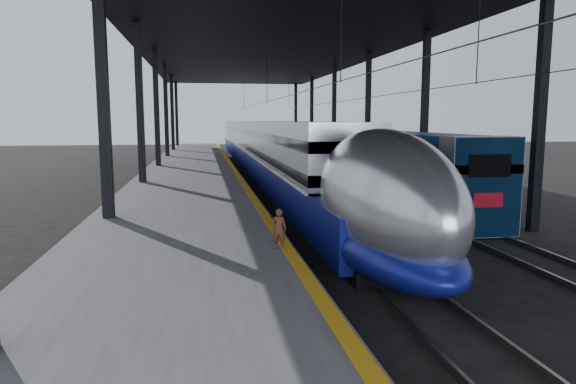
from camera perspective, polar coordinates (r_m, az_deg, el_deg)
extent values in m
plane|color=black|center=(13.29, 2.89, -10.29)|extent=(160.00, 160.00, 0.00)
cube|color=#4C4C4F|center=(32.54, -10.82, 1.35)|extent=(6.00, 80.00, 1.00)
cube|color=orange|center=(32.54, -5.90, 2.35)|extent=(0.30, 80.00, 0.01)
cube|color=slate|center=(32.83, -2.43, 0.81)|extent=(0.08, 80.00, 0.16)
cube|color=slate|center=(33.03, 0.05, 0.86)|extent=(0.08, 80.00, 0.16)
cube|color=slate|center=(33.80, 6.01, 0.98)|extent=(0.08, 80.00, 0.16)
cube|color=slate|center=(34.22, 8.34, 1.02)|extent=(0.08, 80.00, 0.16)
cube|color=black|center=(17.59, -19.78, 8.60)|extent=(0.35, 0.35, 9.00)
cube|color=black|center=(21.27, 26.20, 8.07)|extent=(0.35, 0.35, 9.00)
cube|color=black|center=(27.50, -16.10, 8.36)|extent=(0.35, 0.35, 9.00)
cube|color=black|center=(29.98, 14.93, 8.34)|extent=(0.35, 0.35, 9.00)
cube|color=black|center=(37.45, -14.37, 8.23)|extent=(0.35, 0.35, 9.00)
cube|color=black|center=(39.31, 8.85, 8.35)|extent=(0.35, 0.35, 9.00)
cube|color=black|center=(47.42, -13.37, 8.15)|extent=(0.35, 0.35, 9.00)
cube|color=black|center=(48.91, 5.13, 8.32)|extent=(0.35, 0.35, 9.00)
cube|color=black|center=(57.41, -12.72, 8.10)|extent=(0.35, 0.35, 9.00)
cube|color=black|center=(58.64, 2.64, 8.27)|extent=(0.35, 0.35, 9.00)
cube|color=black|center=(67.39, -12.26, 8.06)|extent=(0.35, 0.35, 9.00)
cube|color=black|center=(68.44, 0.86, 8.23)|extent=(0.35, 0.35, 9.00)
cube|color=black|center=(33.05, -1.41, 16.81)|extent=(18.00, 75.00, 0.45)
cylinder|color=slate|center=(32.70, -1.21, 10.30)|extent=(0.03, 74.00, 0.03)
cylinder|color=slate|center=(33.78, 7.34, 10.16)|extent=(0.03, 74.00, 0.03)
cube|color=silver|center=(44.83, -3.47, 5.42)|extent=(2.76, 57.00, 3.81)
cube|color=navy|center=(43.41, -3.25, 3.77)|extent=(2.84, 62.00, 1.48)
cube|color=silver|center=(44.85, -3.47, 4.87)|extent=(2.86, 57.00, 0.10)
cube|color=black|center=(44.80, -3.49, 6.82)|extent=(2.80, 57.00, 0.40)
cube|color=black|center=(44.83, -3.47, 5.42)|extent=(2.80, 57.00, 0.40)
ellipsoid|color=silver|center=(14.03, 10.32, -0.82)|extent=(2.76, 8.40, 3.81)
ellipsoid|color=navy|center=(14.24, 10.21, -5.18)|extent=(2.84, 8.40, 1.62)
ellipsoid|color=black|center=(11.54, 14.79, 1.00)|extent=(1.43, 2.20, 0.86)
cube|color=black|center=(14.42, 10.14, -8.10)|extent=(2.10, 2.60, 0.40)
cube|color=black|center=(35.58, -1.82, 1.56)|extent=(2.10, 2.60, 0.40)
cube|color=navy|center=(27.09, 11.59, 2.88)|extent=(2.58, 18.00, 3.50)
cube|color=gray|center=(19.53, 20.46, 0.63)|extent=(2.62, 1.20, 3.54)
cube|color=black|center=(18.92, 21.51, 2.74)|extent=(1.56, 0.06, 0.78)
cube|color=#A80C1B|center=(19.05, 21.33, -0.84)|extent=(1.10, 0.06, 0.51)
cube|color=gray|center=(45.29, 2.91, 5.00)|extent=(2.58, 18.00, 3.50)
cube|color=gray|center=(63.96, -0.77, 5.87)|extent=(2.58, 18.00, 3.50)
cube|color=black|center=(21.87, 17.12, -2.89)|extent=(2.02, 2.40, 0.36)
cube|color=black|center=(42.49, 3.76, 2.56)|extent=(2.02, 2.40, 0.36)
imported|color=#532C1B|center=(12.70, -1.00, -4.09)|extent=(0.43, 0.35, 1.01)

